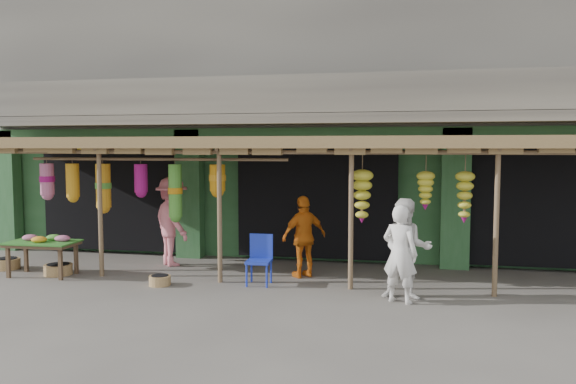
% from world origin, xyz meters
% --- Properties ---
extents(ground, '(80.00, 80.00, 0.00)m').
position_xyz_m(ground, '(0.00, 0.00, 0.00)').
color(ground, '#514C47').
rests_on(ground, ground).
extents(building, '(16.40, 6.80, 7.00)m').
position_xyz_m(building, '(-0.00, 4.87, 3.37)').
color(building, gray).
rests_on(building, ground).
extents(awning, '(14.00, 2.70, 2.79)m').
position_xyz_m(awning, '(-0.11, 0.81, 2.58)').
color(awning, brown).
rests_on(awning, ground).
extents(flower_table, '(1.40, 0.85, 0.82)m').
position_xyz_m(flower_table, '(-5.17, -0.39, 0.66)').
color(flower_table, brown).
rests_on(flower_table, ground).
extents(blue_chair, '(0.46, 0.47, 0.94)m').
position_xyz_m(blue_chair, '(-0.72, -0.16, 0.53)').
color(blue_chair, '#1C31B8').
rests_on(blue_chair, ground).
extents(basket_left, '(0.64, 0.64, 0.22)m').
position_xyz_m(basket_left, '(-6.34, -0.00, 0.11)').
color(basket_left, olive).
rests_on(basket_left, ground).
extents(basket_mid, '(0.56, 0.56, 0.21)m').
position_xyz_m(basket_mid, '(-4.94, -0.26, 0.11)').
color(basket_mid, '#9C8246').
rests_on(basket_mid, ground).
extents(basket_right, '(0.52, 0.52, 0.18)m').
position_xyz_m(basket_right, '(-2.53, -0.66, 0.09)').
color(basket_right, olive).
rests_on(basket_right, ground).
extents(person_front, '(0.70, 0.59, 1.64)m').
position_xyz_m(person_front, '(1.89, -0.92, 0.82)').
color(person_front, white).
rests_on(person_front, ground).
extents(person_right, '(0.88, 0.70, 1.72)m').
position_xyz_m(person_right, '(2.00, -0.70, 0.86)').
color(person_right, silver).
rests_on(person_right, ground).
extents(person_vendor, '(0.99, 0.92, 1.63)m').
position_xyz_m(person_vendor, '(0.00, 0.57, 0.82)').
color(person_vendor, '#D16513').
rests_on(person_vendor, ground).
extents(person_shopper, '(1.41, 1.39, 1.94)m').
position_xyz_m(person_shopper, '(-3.05, 1.11, 0.97)').
color(person_shopper, pink).
rests_on(person_shopper, ground).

